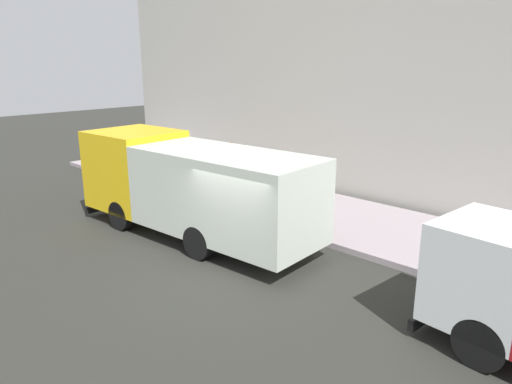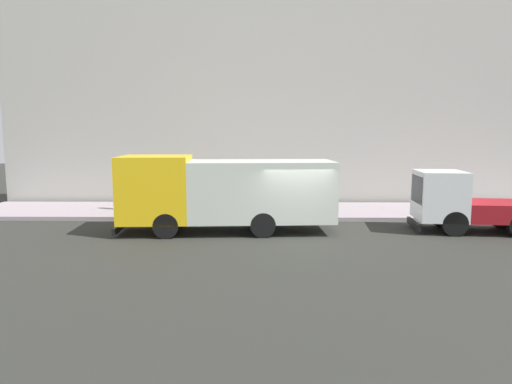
{
  "view_description": "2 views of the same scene",
  "coord_description": "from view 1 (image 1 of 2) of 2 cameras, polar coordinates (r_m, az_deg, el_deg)",
  "views": [
    {
      "loc": [
        -7.47,
        -7.9,
        5.14
      ],
      "look_at": [
        1.77,
        0.87,
        1.57
      ],
      "focal_mm": 33.27,
      "sensor_mm": 36.0,
      "label": 1
    },
    {
      "loc": [
        -16.21,
        1.31,
        3.79
      ],
      "look_at": [
        1.46,
        1.56,
        1.48
      ],
      "focal_mm": 31.77,
      "sensor_mm": 36.0,
      "label": 2
    }
  ],
  "objects": [
    {
      "name": "ground",
      "position": [
        12.03,
        -2.85,
        -9.68
      ],
      "size": [
        80.0,
        80.0,
        0.0
      ],
      "primitive_type": "plane",
      "color": "#2C2D28"
    },
    {
      "name": "sidewalk",
      "position": [
        15.74,
        10.91,
        -3.37
      ],
      "size": [
        4.35,
        30.0,
        0.18
      ],
      "primitive_type": "cube",
      "color": "#9F9197",
      "rests_on": "ground"
    },
    {
      "name": "building_facade",
      "position": [
        17.28,
        17.15,
        18.99
      ],
      "size": [
        0.5,
        30.0,
        12.69
      ],
      "primitive_type": "cube",
      "color": "#B5B3AA",
      "rests_on": "ground"
    },
    {
      "name": "large_utility_truck",
      "position": [
        14.04,
        -7.8,
        0.91
      ],
      "size": [
        2.89,
        8.31,
        2.93
      ],
      "rotation": [
        0.0,
        0.0,
        0.06
      ],
      "color": "yellow",
      "rests_on": "ground"
    },
    {
      "name": "pedestrian_walking",
      "position": [
        19.66,
        -2.95,
        3.74
      ],
      "size": [
        0.48,
        0.48,
        1.72
      ],
      "rotation": [
        0.0,
        0.0,
        2.64
      ],
      "color": "#1C262C",
      "rests_on": "sidewalk"
    },
    {
      "name": "pedestrian_standing",
      "position": [
        20.55,
        -8.46,
        4.17
      ],
      "size": [
        0.46,
        0.46,
        1.75
      ],
      "rotation": [
        0.0,
        0.0,
        5.28
      ],
      "color": "black",
      "rests_on": "sidewalk"
    },
    {
      "name": "traffic_cone_orange",
      "position": [
        19.55,
        -10.43,
        1.79
      ],
      "size": [
        0.52,
        0.52,
        0.74
      ],
      "primitive_type": "cone",
      "color": "orange",
      "rests_on": "sidewalk"
    }
  ]
}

